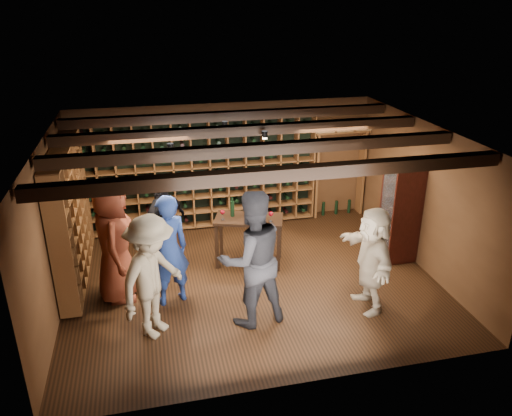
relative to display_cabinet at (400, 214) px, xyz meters
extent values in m
plane|color=black|center=(-2.71, -0.20, -0.86)|extent=(6.00, 6.00, 0.00)
plane|color=brown|center=(-2.71, 2.30, 0.39)|extent=(6.00, 0.00, 6.00)
plane|color=brown|center=(-2.71, -2.70, 0.39)|extent=(6.00, 0.00, 6.00)
plane|color=brown|center=(-5.71, -0.20, 0.39)|extent=(0.00, 5.00, 5.00)
plane|color=brown|center=(0.29, -0.20, 0.39)|extent=(0.00, 5.00, 5.00)
plane|color=black|center=(-2.71, -0.20, 1.64)|extent=(6.00, 6.00, 0.00)
cube|color=black|center=(-2.71, -1.80, 1.56)|extent=(5.90, 0.18, 0.16)
cube|color=black|center=(-2.71, -0.70, 1.56)|extent=(5.90, 0.18, 0.16)
cube|color=black|center=(-2.71, 0.40, 1.56)|extent=(5.90, 0.18, 0.16)
cube|color=black|center=(-2.71, 1.50, 1.56)|extent=(5.90, 0.18, 0.16)
cylinder|color=black|center=(-3.91, -0.20, 1.53)|extent=(0.10, 0.10, 0.10)
cylinder|color=black|center=(-2.41, 0.20, 1.53)|extent=(0.10, 0.10, 0.10)
cylinder|color=black|center=(-1.31, -0.50, 1.53)|extent=(0.10, 0.10, 0.10)
cylinder|color=black|center=(-2.91, 1.00, 1.53)|extent=(0.10, 0.10, 0.10)
cube|color=brown|center=(-3.24, 2.13, 0.29)|extent=(4.65, 0.30, 2.20)
cube|color=black|center=(-3.24, 2.13, 0.29)|extent=(4.56, 0.02, 2.16)
cube|color=brown|center=(-5.54, 0.62, 0.29)|extent=(0.30, 2.65, 2.20)
cube|color=black|center=(-5.54, 0.62, 0.29)|extent=(0.29, 0.02, 2.16)
cube|color=brown|center=(-0.31, 2.12, 0.99)|extent=(1.15, 0.32, 0.04)
cube|color=brown|center=(0.21, 2.12, 0.07)|extent=(0.05, 0.28, 1.85)
cube|color=brown|center=(-0.83, 2.12, 0.07)|extent=(0.05, 0.28, 1.85)
cube|color=tan|center=(-0.71, 2.12, 1.11)|extent=(0.40, 0.30, 0.20)
cube|color=tan|center=(-0.26, 2.12, 1.11)|extent=(0.40, 0.30, 0.20)
cube|color=tan|center=(0.09, 2.12, 1.11)|extent=(0.40, 0.30, 0.20)
cube|color=#350F0A|center=(0.01, 0.00, -0.81)|extent=(0.55, 0.50, 0.10)
cube|color=#350F0A|center=(0.01, 0.00, 0.04)|extent=(0.55, 0.50, 1.70)
cube|color=white|center=(-0.25, 0.00, 0.04)|extent=(0.01, 0.46, 1.60)
cube|color=#350F0A|center=(0.01, 0.00, 0.04)|extent=(0.50, 0.44, 0.02)
sphere|color=#59260C|center=(-0.01, 0.00, 0.14)|extent=(0.18, 0.18, 0.18)
imported|color=navy|center=(-4.07, -0.52, 0.03)|extent=(0.75, 0.60, 1.77)
imported|color=black|center=(-2.96, -1.28, 0.16)|extent=(1.12, 0.95, 2.03)
imported|color=maroon|center=(-4.86, -0.20, 0.12)|extent=(0.65, 0.98, 1.96)
imported|color=black|center=(-4.06, 0.55, -0.01)|extent=(0.99, 1.00, 1.70)
imported|color=gray|center=(-4.33, -1.27, 0.04)|extent=(1.25, 1.32, 1.80)
imported|color=#BEAA8B|center=(-1.15, -1.33, -0.04)|extent=(0.51, 1.52, 1.63)
cube|color=black|center=(-2.63, 0.41, 0.00)|extent=(1.29, 0.91, 0.05)
cube|color=black|center=(-3.22, 0.34, -0.44)|extent=(0.07, 0.07, 0.83)
cube|color=black|center=(-2.20, 0.01, -0.44)|extent=(0.07, 0.07, 0.83)
cube|color=black|center=(-3.06, 0.80, -0.44)|extent=(0.07, 0.07, 0.83)
cube|color=black|center=(-2.05, 0.47, -0.44)|extent=(0.07, 0.07, 0.83)
cylinder|color=black|center=(-2.89, 0.54, 0.16)|extent=(0.07, 0.07, 0.28)
cylinder|color=black|center=(-2.66, 0.47, 0.16)|extent=(0.07, 0.07, 0.28)
cylinder|color=black|center=(-2.39, 0.38, 0.16)|extent=(0.07, 0.07, 0.28)
camera|label=1|loc=(-4.26, -7.27, 3.52)|focal=35.00mm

